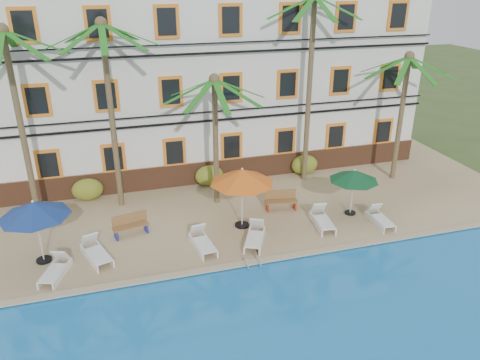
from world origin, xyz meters
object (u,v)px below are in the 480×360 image
object	(u,v)px
palm_e	(404,98)
pool_ladder	(252,264)
umbrella_red	(242,177)
lounger_b	(96,252)
palm_a	(16,103)
lounger_f	(380,218)
palm_b	(109,91)
bench_left	(130,225)
umbrella_blue	(34,210)
palm_c	(215,120)
lounger_e	(322,220)
palm_d	(311,67)
umbrella_green	(354,176)
lounger_c	(202,242)
bench_right	(281,200)
lounger_d	(255,236)
lounger_a	(55,270)

from	to	relation	value
palm_e	pool_ladder	world-z (taller)	palm_e
umbrella_red	lounger_b	size ratio (longest dim) A/B	1.36
palm_a	lounger_f	distance (m)	16.04
lounger_f	palm_b	bearing A→B (deg)	154.82
lounger_f	pool_ladder	bearing A→B (deg)	-167.27
bench_left	umbrella_blue	bearing A→B (deg)	-161.77
palm_c	lounger_e	xyz separation A→B (m)	(3.89, -3.59, -3.84)
palm_d	umbrella_green	size ratio (longest dim) A/B	4.24
palm_c	lounger_c	bearing A→B (deg)	-111.77
palm_d	bench_right	distance (m)	6.74
palm_d	umbrella_blue	xyz separation A→B (m)	(-12.82, -4.45, -3.78)
palm_c	lounger_d	size ratio (longest dim) A/B	3.14
umbrella_blue	umbrella_red	xyz separation A→B (m)	(8.15, 0.47, 0.13)
lounger_b	lounger_c	world-z (taller)	lounger_b
umbrella_blue	umbrella_green	world-z (taller)	umbrella_blue
palm_a	palm_d	distance (m)	13.34
palm_b	lounger_f	size ratio (longest dim) A/B	5.00
lounger_e	bench_left	distance (m)	8.31
lounger_e	bench_left	bearing A→B (deg)	168.94
palm_c	lounger_a	xyz separation A→B (m)	(-7.14, -4.26, -3.87)
palm_b	umbrella_red	xyz separation A→B (m)	(4.98, -3.61, -3.14)
palm_e	bench_left	distance (m)	14.84
palm_b	umbrella_green	world-z (taller)	palm_b
bench_left	lounger_a	bearing A→B (deg)	-141.73
lounger_a	lounger_c	size ratio (longest dim) A/B	0.95
lounger_a	palm_e	bearing A→B (deg)	14.55
palm_d	palm_e	distance (m)	5.09
lounger_f	palm_a	bearing A→B (deg)	163.20
umbrella_blue	bench_left	xyz separation A→B (m)	(3.38, 1.11, -1.77)
palm_b	bench_left	world-z (taller)	palm_b
umbrella_red	lounger_c	world-z (taller)	umbrella_red
umbrella_blue	lounger_c	world-z (taller)	umbrella_blue
palm_a	umbrella_green	size ratio (longest dim) A/B	3.80
bench_left	pool_ladder	bearing A→B (deg)	-40.19
umbrella_red	pool_ladder	world-z (taller)	umbrella_red
palm_b	umbrella_green	distance (m)	11.44
lounger_a	lounger_b	bearing A→B (deg)	27.24
palm_b	lounger_e	xyz separation A→B (m)	(8.37, -4.57, -5.22)
umbrella_red	lounger_d	world-z (taller)	umbrella_red
lounger_c	palm_d	bearing A→B (deg)	37.97
lounger_a	bench_left	distance (m)	3.66
bench_left	palm_e	bearing A→B (deg)	8.64
umbrella_blue	lounger_a	size ratio (longest dim) A/B	1.44
lounger_b	lounger_e	distance (m)	9.58
lounger_d	palm_a	bearing A→B (deg)	153.46
umbrella_green	lounger_b	bearing A→B (deg)	-177.06
umbrella_green	lounger_f	bearing A→B (deg)	-57.25
palm_c	umbrella_blue	size ratio (longest dim) A/B	2.38
palm_a	palm_b	distance (m)	3.70
palm_e	palm_a	bearing A→B (deg)	179.75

